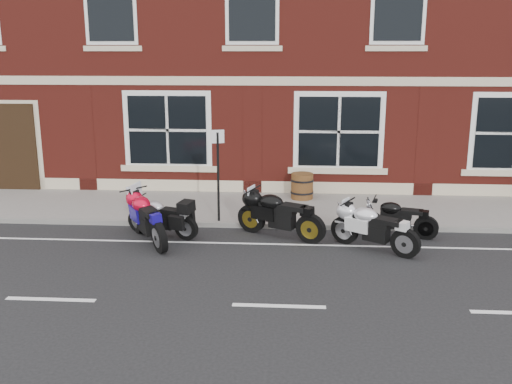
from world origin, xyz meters
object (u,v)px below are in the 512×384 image
moto_naked_black (397,216)px  barrel_planter (302,186)px  moto_sport_black (279,213)px  parking_sign (218,169)px  moto_touring_silver (161,215)px  moto_sport_red (148,216)px  moto_sport_silver (373,226)px

moto_naked_black → barrel_planter: 3.64m
moto_sport_black → parking_sign: size_ratio=0.91×
moto_touring_silver → moto_sport_red: bearing=178.2°
moto_touring_silver → barrel_planter: moto_touring_silver is taller
moto_touring_silver → moto_sport_red: (-0.19, -0.44, 0.09)m
moto_touring_silver → moto_sport_black: bearing=-67.2°
moto_touring_silver → barrel_planter: size_ratio=2.47×
moto_touring_silver → parking_sign: 1.80m
barrel_planter → moto_sport_black: bearing=-100.1°
moto_touring_silver → moto_sport_black: 2.78m
moto_naked_black → parking_sign: (-4.26, 0.56, 0.96)m
moto_sport_silver → moto_naked_black: (0.67, 1.00, -0.07)m
moto_sport_black → parking_sign: bearing=89.6°
moto_touring_silver → parking_sign: (1.25, 0.89, 0.93)m
moto_sport_silver → parking_sign: 4.01m
moto_sport_red → moto_sport_black: size_ratio=0.97×
parking_sign → moto_naked_black: bearing=-22.2°
moto_sport_red → moto_naked_black: 5.75m
moto_sport_black → barrel_planter: size_ratio=2.85×
barrel_planter → parking_sign: bearing=-131.6°
moto_sport_silver → moto_sport_black: bearing=105.4°
moto_sport_black → moto_naked_black: (2.73, 0.25, -0.11)m
moto_naked_black → barrel_planter: size_ratio=2.47×
parking_sign → moto_sport_red: bearing=-151.8°
barrel_planter → parking_sign: parking_sign is taller
moto_naked_black → barrel_planter: bearing=53.2°
moto_sport_black → moto_naked_black: moto_sport_black is taller
moto_sport_black → moto_naked_black: bearing=-56.9°
moto_naked_black → moto_touring_silver: bearing=110.0°
moto_touring_silver → moto_sport_silver: size_ratio=1.00×
moto_sport_silver → moto_naked_black: bearing=1.2°
parking_sign → moto_sport_silver: bearing=-38.1°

